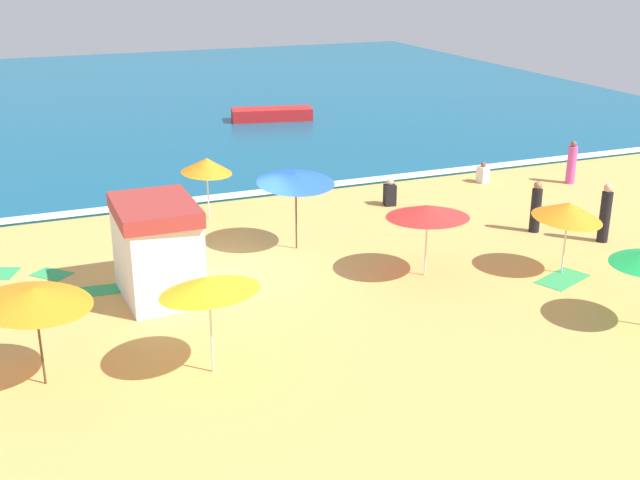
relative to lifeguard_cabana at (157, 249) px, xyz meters
name	(u,v)px	position (x,y,z in m)	size (l,w,h in m)	color
ground_plane	(248,263)	(2.77, 1.33, -1.30)	(60.00, 60.00, 0.00)	#E0A856
ocean_water	(108,100)	(2.77, 29.33, -1.25)	(60.00, 44.00, 0.10)	#0F567A
wave_breaker_foam	(195,200)	(2.77, 7.63, -1.20)	(57.00, 0.70, 0.01)	white
lifeguard_cabana	(157,249)	(0.00, 0.00, 0.00)	(1.95, 2.71, 2.55)	white
beach_umbrella_0	(34,296)	(-3.10, -3.53, 0.68)	(2.93, 2.92, 2.26)	#4C3823
beach_umbrella_1	(296,178)	(4.48, 1.96, 0.89)	(2.45, 2.46, 2.45)	#4C3823
beach_umbrella_2	(428,211)	(7.03, -1.33, 0.55)	(2.55, 2.56, 2.06)	silver
beach_umbrella_5	(209,285)	(0.25, -4.35, 0.71)	(2.89, 2.90, 2.30)	silver
beach_umbrella_7	(568,211)	(10.64, -2.60, 0.51)	(2.66, 2.67, 2.13)	silver
beach_umbrella_9	(207,165)	(2.78, 5.75, 0.50)	(2.40, 2.40, 2.12)	silver
beachgoer_0	(536,208)	(12.01, 0.55, -0.51)	(0.40, 0.40, 1.65)	black
beachgoer_1	(390,193)	(9.01, 4.76, -0.87)	(0.44, 0.44, 0.97)	black
beachgoer_3	(483,174)	(13.63, 6.02, -0.96)	(0.45, 0.45, 0.81)	white
beachgoer_4	(572,164)	(16.68, 4.68, -0.53)	(0.48, 0.48, 1.65)	#D84CA5
beachgoer_5	(605,214)	(13.39, -1.00, -0.41)	(0.45, 0.45, 1.84)	black
beach_towel_0	(52,274)	(-2.50, 2.57, -1.29)	(1.20, 1.22, 0.01)	green
beach_towel_1	(102,290)	(-1.36, 0.93, -1.29)	(1.19, 0.81, 0.01)	green
beach_towel_3	(563,279)	(10.37, -2.99, -1.29)	(1.81, 1.40, 0.01)	green
small_boat_0	(272,114)	(9.79, 19.87, -0.89)	(4.31, 2.17, 0.61)	red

